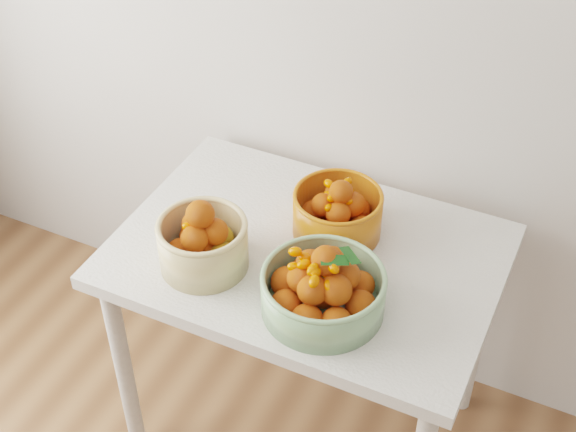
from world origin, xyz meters
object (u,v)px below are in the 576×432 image
at_px(bowl_green, 323,289).
at_px(table, 306,277).
at_px(bowl_cream, 203,242).
at_px(bowl_orange, 338,212).

bearing_deg(bowl_green, table, 124.34).
height_order(bowl_cream, bowl_green, bowl_cream).
distance_m(bowl_cream, bowl_orange, 0.37).
bearing_deg(bowl_orange, table, -112.18).
height_order(bowl_green, bowl_orange, bowl_green).
bearing_deg(table, bowl_cream, -143.61).
distance_m(bowl_cream, bowl_green, 0.34).
bearing_deg(bowl_cream, bowl_green, -2.43).
height_order(table, bowl_cream, bowl_cream).
relative_size(table, bowl_green, 3.20).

